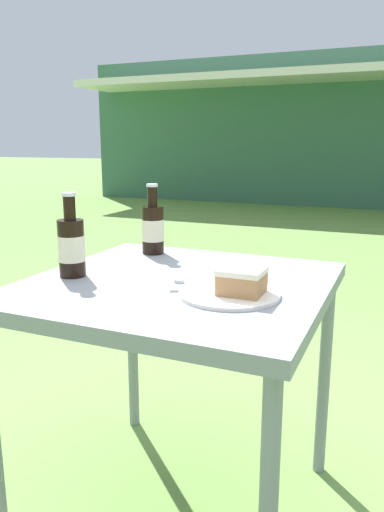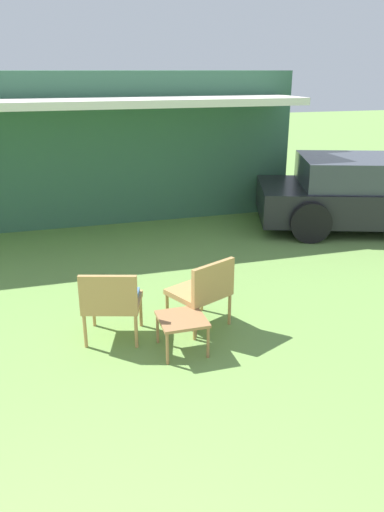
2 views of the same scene
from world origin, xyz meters
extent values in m
plane|color=#6B9347|center=(0.00, 0.00, 0.00)|extent=(60.00, 60.00, 0.00)
cube|color=#38664C|center=(-0.22, 9.70, 1.33)|extent=(10.45, 3.69, 2.66)
cube|color=silver|center=(-0.22, 7.25, 2.18)|extent=(9.93, 1.20, 0.12)
cube|color=gray|center=(0.00, 0.00, 0.73)|extent=(0.82, 0.81, 0.04)
cylinder|color=gray|center=(-0.37, 0.37, 0.35)|extent=(0.04, 0.04, 0.71)
cylinder|color=gray|center=(0.37, 0.37, 0.35)|extent=(0.04, 0.04, 0.71)
cylinder|color=white|center=(0.18, -0.08, 0.75)|extent=(0.26, 0.26, 0.01)
cube|color=#AD7A4C|center=(0.21, -0.08, 0.78)|extent=(0.11, 0.10, 0.05)
cube|color=silver|center=(0.21, -0.08, 0.81)|extent=(0.11, 0.10, 0.01)
cylinder|color=black|center=(-0.23, 0.29, 0.83)|extent=(0.08, 0.08, 0.17)
cylinder|color=black|center=(-0.23, 0.29, 0.94)|extent=(0.03, 0.03, 0.07)
cylinder|color=silver|center=(-0.23, 0.29, 0.98)|extent=(0.04, 0.04, 0.01)
cylinder|color=beige|center=(-0.23, 0.29, 0.83)|extent=(0.08, 0.08, 0.07)
cylinder|color=black|center=(-0.30, -0.08, 0.83)|extent=(0.08, 0.08, 0.17)
cylinder|color=black|center=(-0.30, -0.08, 0.94)|extent=(0.03, 0.03, 0.07)
cylinder|color=silver|center=(-0.30, -0.08, 0.98)|extent=(0.04, 0.04, 0.01)
cylinder|color=beige|center=(-0.30, -0.08, 0.83)|extent=(0.08, 0.08, 0.07)
cube|color=silver|center=(0.11, -0.07, 0.75)|extent=(0.17, 0.08, 0.01)
cylinder|color=silver|center=(0.01, -0.02, 0.75)|extent=(0.03, 0.03, 0.01)
camera|label=1|loc=(0.58, -1.23, 1.13)|focal=35.00mm
camera|label=2|loc=(0.41, -1.03, 2.68)|focal=35.00mm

